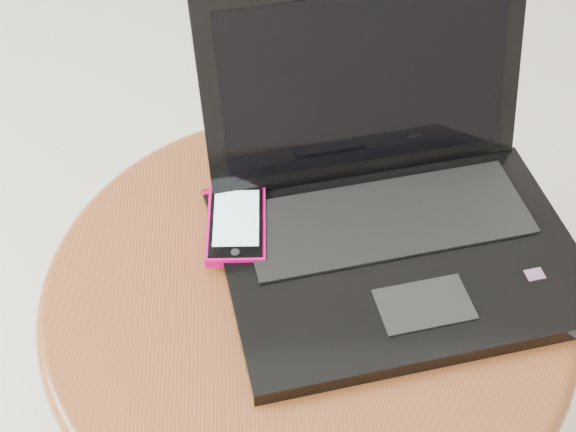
{
  "coord_description": "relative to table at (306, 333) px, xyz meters",
  "views": [
    {
      "loc": [
        -0.1,
        -0.61,
        1.12
      ],
      "look_at": [
        -0.07,
        -0.05,
        0.52
      ],
      "focal_mm": 48.5,
      "sensor_mm": 36.0,
      "label": 1
    }
  ],
  "objects": [
    {
      "name": "laptop",
      "position": [
        0.1,
        0.06,
        0.14
      ],
      "size": [
        0.42,
        0.39,
        0.24
      ],
      "color": "black",
      "rests_on": "table"
    },
    {
      "name": "phone_black",
      "position": [
        -0.07,
        0.08,
        0.1
      ],
      "size": [
        0.09,
        0.14,
        0.01
      ],
      "color": "black",
      "rests_on": "table"
    },
    {
      "name": "table",
      "position": [
        0.0,
        0.0,
        0.0
      ],
      "size": [
        0.58,
        0.58,
        0.46
      ],
      "color": "#522615",
      "rests_on": "ground"
    },
    {
      "name": "phone_pink",
      "position": [
        -0.07,
        0.08,
        0.12
      ],
      "size": [
        0.07,
        0.12,
        0.01
      ],
      "color": "#D20269",
      "rests_on": "phone_black"
    }
  ]
}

